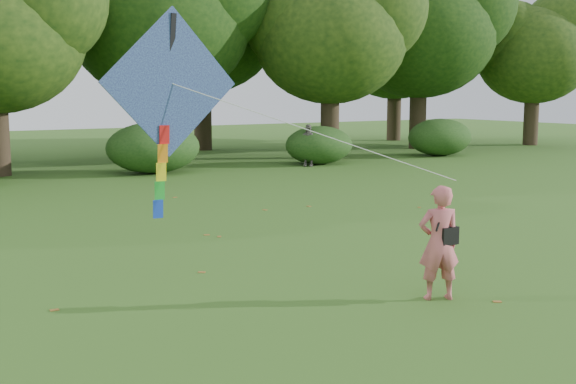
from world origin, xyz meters
TOP-DOWN VIEW (x-y plane):
  - ground at (0.00, 0.00)m, footprint 100.00×100.00m
  - man_kite_flyer at (0.57, 0.37)m, footprint 0.72×0.62m
  - bystander_right at (9.13, 16.91)m, footprint 1.02×0.96m
  - crossbody_bag at (0.68, 0.34)m, footprint 0.43×0.20m
  - flying_kite at (-2.74, 2.26)m, footprint 4.60×2.14m
  - tree_line at (1.67, 22.88)m, footprint 54.70×15.30m
  - shrub_band at (-0.72, 17.60)m, footprint 39.15×3.22m
  - fallen_leaves at (0.23, 5.44)m, footprint 11.68×12.10m

SIDE VIEW (x-z plane):
  - ground at x=0.00m, z-range 0.00..0.00m
  - fallen_leaves at x=0.23m, z-range 0.00..0.01m
  - man_kite_flyer at x=0.57m, z-range 0.00..1.68m
  - bystander_right at x=9.13m, z-range 0.00..1.69m
  - shrub_band at x=-0.72m, z-range -0.08..1.79m
  - crossbody_bag at x=0.68m, z-range 0.61..1.29m
  - flying_kite at x=-2.74m, z-range 1.61..4.52m
  - tree_line at x=1.67m, z-range 0.86..10.35m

